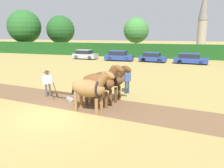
% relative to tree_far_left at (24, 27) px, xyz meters
% --- Properties ---
extents(ground_plane, '(240.00, 240.00, 0.00)m').
position_rel_tree_far_left_xyz_m(ground_plane, '(29.64, -33.76, -5.66)').
color(ground_plane, '#998447').
extents(plowed_furrow_strip, '(27.12, 5.93, 0.01)m').
position_rel_tree_far_left_xyz_m(plowed_furrow_strip, '(27.22, -30.93, -5.65)').
color(plowed_furrow_strip, brown).
rests_on(plowed_furrow_strip, ground).
extents(hedgerow, '(69.83, 1.62, 2.39)m').
position_rel_tree_far_left_xyz_m(hedgerow, '(29.64, -4.10, -4.46)').
color(hedgerow, '#194719').
rests_on(hedgerow, ground).
extents(tree_far_left, '(7.55, 7.55, 9.44)m').
position_rel_tree_far_left_xyz_m(tree_far_left, '(0.00, 0.00, 0.00)').
color(tree_far_left, '#423323').
rests_on(tree_far_left, ground).
extents(tree_left, '(6.33, 6.33, 8.14)m').
position_rel_tree_far_left_xyz_m(tree_left, '(8.30, 1.99, -0.69)').
color(tree_left, '#4C3823').
rests_on(tree_left, ground).
extents(tree_center_left, '(5.15, 5.15, 7.34)m').
position_rel_tree_far_left_xyz_m(tree_center_left, '(25.84, 2.26, -0.91)').
color(tree_center_left, '#4C3823').
rests_on(tree_center_left, ground).
extents(church_spire, '(2.62, 2.62, 17.02)m').
position_rel_tree_far_left_xyz_m(church_spire, '(39.47, 22.85, 3.25)').
color(church_spire, gray).
rests_on(church_spire, ground).
extents(draft_horse_lead_left, '(2.70, 1.21, 2.38)m').
position_rel_tree_far_left_xyz_m(draft_horse_lead_left, '(31.23, -32.50, -4.36)').
color(draft_horse_lead_left, brown).
rests_on(draft_horse_lead_left, ground).
extents(draft_horse_lead_right, '(2.74, 1.25, 2.53)m').
position_rel_tree_far_left_xyz_m(draft_horse_lead_right, '(31.35, -31.38, -4.24)').
color(draft_horse_lead_right, brown).
rests_on(draft_horse_lead_right, ground).
extents(draft_horse_trail_left, '(2.87, 1.20, 2.37)m').
position_rel_tree_far_left_xyz_m(draft_horse_trail_left, '(31.47, -30.26, -4.30)').
color(draft_horse_trail_left, '#513319').
rests_on(draft_horse_trail_left, ground).
extents(plow, '(1.76, 0.52, 1.13)m').
position_rel_tree_far_left_xyz_m(plow, '(28.73, -31.10, -5.33)').
color(plow, '#4C331E').
rests_on(plow, ground).
extents(farmer_at_plow, '(0.54, 0.48, 1.76)m').
position_rel_tree_far_left_xyz_m(farmer_at_plow, '(27.34, -30.75, -4.62)').
color(farmer_at_plow, '#4C4C4C').
rests_on(farmer_at_plow, ground).
extents(farmer_beside_team, '(0.46, 0.58, 1.80)m').
position_rel_tree_far_left_xyz_m(farmer_beside_team, '(32.15, -28.33, -4.59)').
color(farmer_beside_team, '#28334C').
rests_on(farmer_beside_team, ground).
extents(parked_car_far_left, '(4.06, 1.95, 1.53)m').
position_rel_tree_far_left_xyz_m(parked_car_far_left, '(20.06, -9.98, -4.92)').
color(parked_car_far_left, '#9E9EA8').
rests_on(parked_car_far_left, ground).
extents(parked_car_left, '(4.39, 1.90, 1.55)m').
position_rel_tree_far_left_xyz_m(parked_car_left, '(26.01, -10.31, -4.91)').
color(parked_car_left, navy).
rests_on(parked_car_left, ground).
extents(parked_car_center_left, '(4.05, 2.26, 1.41)m').
position_rel_tree_far_left_xyz_m(parked_car_center_left, '(31.19, -10.07, -4.97)').
color(parked_car_center_left, navy).
rests_on(parked_car_center_left, ground).
extents(parked_car_center, '(4.64, 2.17, 1.44)m').
position_rel_tree_far_left_xyz_m(parked_car_center, '(36.51, -10.44, -4.96)').
color(parked_car_center, navy).
rests_on(parked_car_center, ground).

